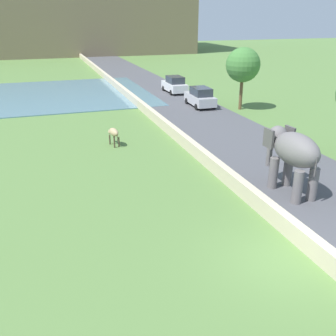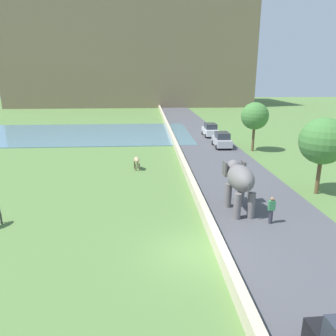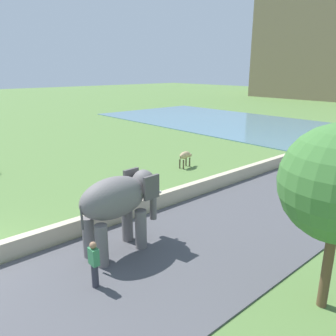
{
  "view_description": "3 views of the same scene",
  "coord_description": "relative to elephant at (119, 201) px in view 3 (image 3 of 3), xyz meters",
  "views": [
    {
      "loc": [
        -7.22,
        -9.23,
        7.89
      ],
      "look_at": [
        -2.04,
        6.27,
        1.33
      ],
      "focal_mm": 41.04,
      "sensor_mm": 36.0,
      "label": 1
    },
    {
      "loc": [
        -2.07,
        -13.4,
        8.09
      ],
      "look_at": [
        -0.66,
        7.94,
        1.91
      ],
      "focal_mm": 34.38,
      "sensor_mm": 36.0,
      "label": 2
    },
    {
      "loc": [
        13.12,
        -1.5,
        6.69
      ],
      "look_at": [
        0.52,
        9.56,
        1.68
      ],
      "focal_mm": 35.74,
      "sensor_mm": 36.0,
      "label": 3
    }
  ],
  "objects": [
    {
      "name": "barrier_wall",
      "position": [
        -2.21,
        13.37,
        -1.66
      ],
      "size": [
        0.4,
        110.0,
        0.75
      ],
      "primitive_type": "cube",
      "color": "beige",
      "rests_on": "ground"
    },
    {
      "name": "cow_tan",
      "position": [
        -6.45,
        9.65,
        -1.2
      ],
      "size": [
        0.65,
        1.42,
        1.15
      ],
      "color": "tan",
      "rests_on": "ground"
    },
    {
      "name": "lake",
      "position": [
        -17.41,
        28.28,
        -2.0
      ],
      "size": [
        36.0,
        18.0,
        0.08
      ],
      "primitive_type": "cube",
      "color": "slate",
      "rests_on": "ground"
    },
    {
      "name": "elephant",
      "position": [
        0.0,
        0.0,
        0.0
      ],
      "size": [
        1.55,
        3.5,
        2.99
      ],
      "color": "slate",
      "rests_on": "ground"
    },
    {
      "name": "person_beside_elephant",
      "position": [
        1.37,
        -1.87,
        -1.16
      ],
      "size": [
        0.36,
        0.22,
        1.63
      ],
      "color": "#33333D",
      "rests_on": "ground"
    }
  ]
}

